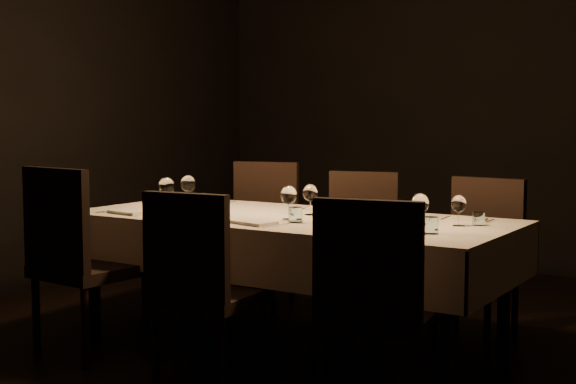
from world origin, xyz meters
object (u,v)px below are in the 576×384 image
Objects in this scene: chair_near_center at (200,280)px; chair_far_left at (260,227)px; chair_near_left at (77,254)px; chair_near_right at (375,299)px; dining_table at (288,229)px; chair_far_center at (359,239)px; chair_far_right at (479,252)px.

chair_near_center is 1.79m from chair_far_left.
chair_near_left is at bearing -108.03° from chair_far_left.
chair_far_left is (-1.67, 1.56, 0.01)m from chair_near_right.
chair_far_left reaches higher than dining_table.
chair_near_center is 0.96× the size of chair_far_left.
chair_near_center is 0.91m from chair_near_right.
chair_far_center is at bearing -70.26° from chair_near_right.
chair_near_right is (1.80, 0.03, -0.03)m from chair_near_left.
chair_far_right is at bearing -123.33° from chair_near_center.
chair_near_left is at bearing -8.96° from chair_near_right.
chair_near_left reaches higher than chair_near_right.
chair_near_right is 1.76m from chair_far_center.
chair_near_right is (0.91, 0.07, 0.01)m from chair_near_center.
chair_near_center reaches higher than chair_far_right.
chair_far_center is 0.82m from chair_far_right.
chair_near_left is (-0.89, -0.77, -0.11)m from dining_table.
chair_far_center is (-0.87, 1.54, -0.01)m from chair_near_right.
chair_far_right is at bearing -16.14° from chair_far_center.
chair_near_center is 0.99× the size of chair_near_right.
chair_near_left is 1.59m from chair_far_left.
chair_far_left is at bearing -89.84° from chair_near_left.
dining_table is 0.82m from chair_near_center.
chair_near_left is at bearing -7.18° from chair_near_center.
chair_far_center is at bearing -176.88° from chair_far_right.
chair_near_left reaches higher than chair_far_right.
dining_table is 2.62× the size of chair_far_right.
chair_near_center is at bearing -89.67° from dining_table.
chair_near_right is 2.28m from chair_far_left.
chair_near_left is 1.09× the size of chair_near_center.
chair_far_center is (0.93, 1.56, -0.04)m from chair_near_left.
chair_near_left reaches higher than dining_table.
chair_far_right is (0.86, 0.75, -0.16)m from dining_table.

